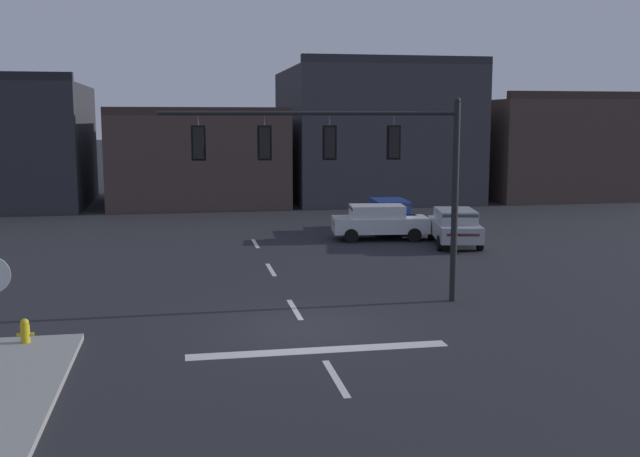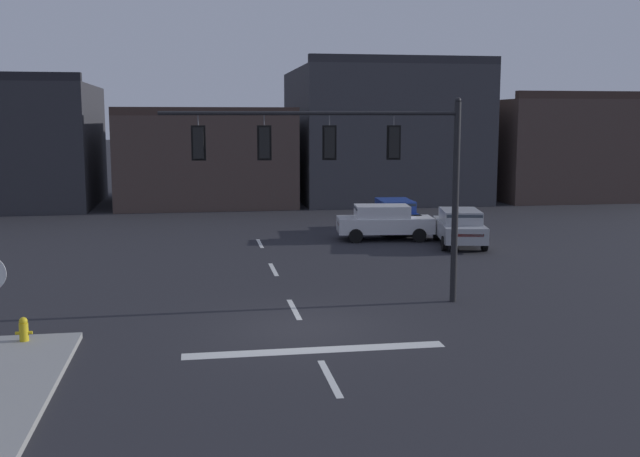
# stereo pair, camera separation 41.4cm
# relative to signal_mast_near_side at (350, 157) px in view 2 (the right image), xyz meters

# --- Properties ---
(ground_plane) EXTENTS (400.00, 400.00, 0.00)m
(ground_plane) POSITION_rel_signal_mast_near_side_xyz_m (-1.76, -2.48, -4.44)
(ground_plane) COLOR #232328
(stop_bar_paint) EXTENTS (6.40, 0.50, 0.01)m
(stop_bar_paint) POSITION_rel_signal_mast_near_side_xyz_m (-1.76, -4.48, -4.44)
(stop_bar_paint) COLOR silver
(stop_bar_paint) RESTS_ON ground
(lane_centreline) EXTENTS (0.16, 26.40, 0.01)m
(lane_centreline) POSITION_rel_signal_mast_near_side_xyz_m (-1.76, -0.48, -4.44)
(lane_centreline) COLOR silver
(lane_centreline) RESTS_ON ground
(signal_mast_near_side) EXTENTS (8.86, 1.03, 6.20)m
(signal_mast_near_side) POSITION_rel_signal_mast_near_side_xyz_m (0.00, 0.00, 0.00)
(signal_mast_near_side) COLOR black
(signal_mast_near_side) RESTS_ON ground
(car_lot_nearside) EXTENTS (2.62, 4.67, 1.61)m
(car_lot_nearside) POSITION_rel_signal_mast_near_side_xyz_m (6.95, 9.57, -3.59)
(car_lot_nearside) COLOR #9EA0A5
(car_lot_nearside) RESTS_ON ground
(car_lot_middle) EXTENTS (2.11, 4.53, 1.61)m
(car_lot_middle) POSITION_rel_signal_mast_near_side_xyz_m (5.19, 14.12, -3.59)
(car_lot_middle) COLOR navy
(car_lot_middle) RESTS_ON ground
(car_lot_farside) EXTENTS (4.59, 2.29, 1.61)m
(car_lot_farside) POSITION_rel_signal_mast_near_side_xyz_m (4.05, 11.72, -3.59)
(car_lot_farside) COLOR silver
(car_lot_farside) RESTS_ON ground
(fire_hydrant) EXTENTS (0.40, 0.30, 0.75)m
(fire_hydrant) POSITION_rel_signal_mast_near_side_xyz_m (-8.78, -3.03, -4.12)
(fire_hydrant) COLOR gold
(fire_hydrant) RESTS_ON ground
(building_row) EXTENTS (48.25, 13.20, 9.50)m
(building_row) POSITION_rel_signal_mast_near_side_xyz_m (2.27, 29.54, -0.57)
(building_row) COLOR #2D2D33
(building_row) RESTS_ON ground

